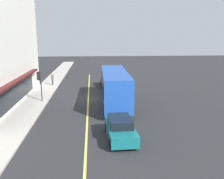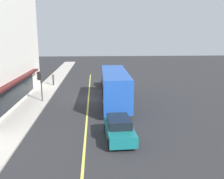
# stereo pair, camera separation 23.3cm
# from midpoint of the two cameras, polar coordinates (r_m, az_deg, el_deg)

# --- Properties ---
(ground) EXTENTS (120.00, 120.00, 0.00)m
(ground) POSITION_cam_midpoint_polar(r_m,az_deg,el_deg) (28.95, -5.14, -2.02)
(ground) COLOR #28282B
(sidewalk) EXTENTS (80.00, 2.78, 0.15)m
(sidewalk) POSITION_cam_midpoint_polar(r_m,az_deg,el_deg) (29.60, -16.31, -2.01)
(sidewalk) COLOR #B2ADA3
(sidewalk) RESTS_ON ground
(lane_centre_stripe) EXTENTS (36.00, 0.16, 0.01)m
(lane_centre_stripe) POSITION_cam_midpoint_polar(r_m,az_deg,el_deg) (28.95, -5.14, -2.02)
(lane_centre_stripe) COLOR #D8D14C
(lane_centre_stripe) RESTS_ON ground
(bus) EXTENTS (11.18, 2.79, 3.50)m
(bus) POSITION_cam_midpoint_polar(r_m,az_deg,el_deg) (25.95, 0.86, 0.86)
(bus) COLOR #1E4CAD
(bus) RESTS_ON ground
(traffic_light) EXTENTS (0.30, 0.52, 3.20)m
(traffic_light) POSITION_cam_midpoint_polar(r_m,az_deg,el_deg) (27.68, -15.95, 2.26)
(traffic_light) COLOR #2D2D33
(traffic_light) RESTS_ON sidewalk
(car_teal) EXTENTS (4.37, 2.01, 1.52)m
(car_teal) POSITION_cam_midpoint_polar(r_m,az_deg,el_deg) (17.61, 2.01, -8.94)
(car_teal) COLOR #14666B
(car_teal) RESTS_ON ground
(car_black) EXTENTS (4.32, 1.89, 1.52)m
(car_black) POSITION_cam_midpoint_polar(r_m,az_deg,el_deg) (35.55, -0.74, 1.92)
(car_black) COLOR black
(car_black) RESTS_ON ground
(pedestrian_at_corner) EXTENTS (0.34, 0.34, 1.70)m
(pedestrian_at_corner) POSITION_cam_midpoint_polar(r_m,az_deg,el_deg) (36.62, -13.09, 2.59)
(pedestrian_at_corner) COLOR black
(pedestrian_at_corner) RESTS_ON sidewalk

